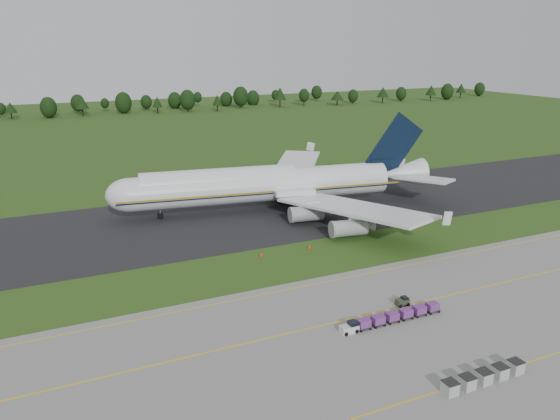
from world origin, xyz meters
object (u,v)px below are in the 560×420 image
uld_row (484,377)px  edge_markers (286,252)px  aircraft (269,184)px  utility_cart (402,302)px  baggage_train (390,317)px

uld_row → edge_markers: uld_row is taller
edge_markers → aircraft: bearing=72.6°
utility_cart → edge_markers: (-6.37, 25.80, -0.28)m
baggage_train → uld_row: bearing=-85.5°
utility_cart → aircraft: bearing=88.1°
aircraft → baggage_train: size_ratio=4.78×
baggage_train → utility_cart: size_ratio=8.45×
utility_cart → baggage_train: bearing=-143.2°
utility_cart → uld_row: bearing=-99.8°
aircraft → edge_markers: aircraft is taller
baggage_train → uld_row: uld_row is taller
aircraft → uld_row: (-5.08, -70.89, -5.19)m
baggage_train → utility_cart: baggage_train is taller
aircraft → uld_row: aircraft is taller
aircraft → uld_row: size_ratio=6.76×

